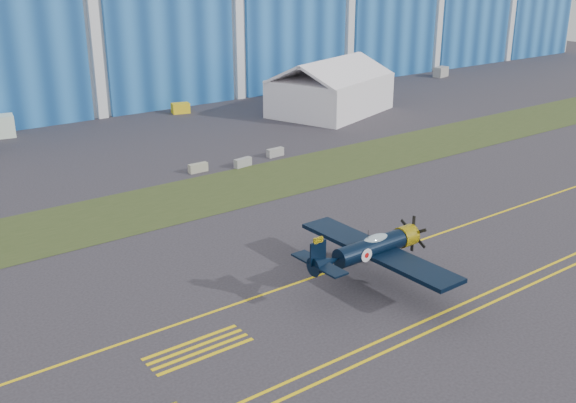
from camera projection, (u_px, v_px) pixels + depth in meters
ground at (346, 230)px, 53.45m from camera, size 260.00×260.00×0.00m
grass_median at (248, 185)px, 63.97m from camera, size 260.00×10.00×0.02m
taxiway_centreline at (391, 250)px, 49.69m from camera, size 200.00×0.20×0.02m
edge_line_near at (498, 300)px, 42.54m from camera, size 80.00×0.20×0.02m
edge_line_far at (485, 294)px, 43.30m from camera, size 80.00×0.20×0.02m
hold_short_ladder at (199, 349)px, 37.22m from camera, size 6.00×2.40×0.02m
warbird at (371, 248)px, 43.77m from camera, size 10.76×12.94×3.80m
tent at (331, 86)px, 92.19m from camera, size 19.07×16.38×7.49m
tug at (181, 108)px, 92.98m from camera, size 2.68×2.03×1.39m
gse_box at (441, 72)px, 120.94m from camera, size 3.21×2.16×1.76m
barrier_a at (198, 168)px, 67.60m from camera, size 2.00×0.61×0.90m
barrier_b at (243, 163)px, 69.32m from camera, size 2.07×0.88×0.90m
barrier_c at (275, 152)px, 72.90m from camera, size 2.03×0.71×0.90m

